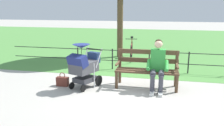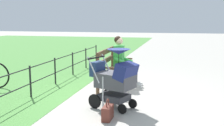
# 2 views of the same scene
# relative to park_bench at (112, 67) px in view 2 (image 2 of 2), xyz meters

# --- Properties ---
(ground_plane) EXTENTS (60.00, 60.00, 0.00)m
(ground_plane) POSITION_rel_park_bench_xyz_m (0.66, 0.12, -0.53)
(ground_plane) COLOR #ADA89E
(park_bench) EXTENTS (1.61, 0.62, 0.96)m
(park_bench) POSITION_rel_park_bench_xyz_m (0.00, 0.00, 0.00)
(park_bench) COLOR brown
(park_bench) RESTS_ON ground
(person_on_bench) EXTENTS (0.53, 0.74, 1.28)m
(person_on_bench) POSITION_rel_park_bench_xyz_m (-0.27, 0.22, 0.15)
(person_on_bench) COLOR #42424C
(person_on_bench) RESTS_ON ground
(stroller) EXTENTS (0.77, 0.99, 1.15)m
(stroller) POSITION_rel_park_bench_xyz_m (1.58, 0.45, 0.07)
(stroller) COLOR black
(stroller) RESTS_ON ground
(handbag) EXTENTS (0.32, 0.14, 0.37)m
(handbag) POSITION_rel_park_bench_xyz_m (2.19, 0.45, -0.40)
(handbag) COLOR brown
(handbag) RESTS_ON ground
(park_fence) EXTENTS (8.61, 0.04, 0.70)m
(park_fence) POSITION_rel_park_bench_xyz_m (0.16, -1.54, -0.10)
(park_fence) COLOR black
(park_fence) RESTS_ON ground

